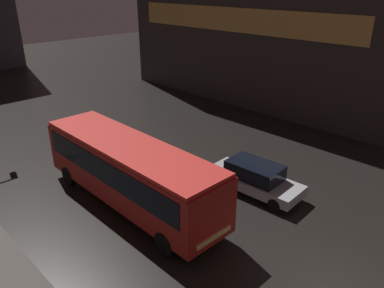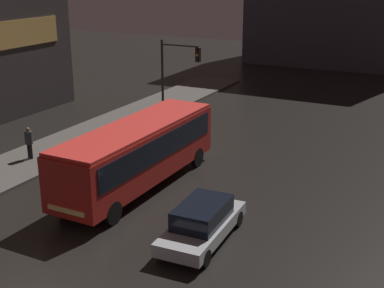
% 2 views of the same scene
% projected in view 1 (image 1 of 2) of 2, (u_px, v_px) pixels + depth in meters
% --- Properties ---
extents(ground_plane, '(120.00, 120.00, 0.00)m').
position_uv_depth(ground_plane, '(337.00, 286.00, 12.90)').
color(ground_plane, black).
extents(bus_near, '(2.72, 10.43, 3.11)m').
position_uv_depth(bus_near, '(129.00, 168.00, 16.86)').
color(bus_near, '#AD1E19').
rests_on(bus_near, ground).
extents(car_taxi, '(2.10, 4.87, 1.54)m').
position_uv_depth(car_taxi, '(254.00, 177.00, 18.39)').
color(car_taxi, '#B7B7BC').
rests_on(car_taxi, ground).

